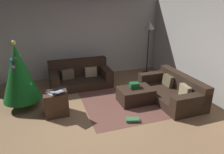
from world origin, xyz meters
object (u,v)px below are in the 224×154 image
couch_left (80,76)px  side_table (56,103)px  gift_box (134,85)px  christmas_tree (19,73)px  book_stack (133,120)px  corner_lamp (149,30)px  laptop (56,91)px  ottoman (135,95)px  tv_remote (132,89)px  couch_right (173,91)px

couch_left → side_table: bearing=61.2°
gift_box → christmas_tree: 2.78m
book_stack → corner_lamp: (1.75, 2.72, 1.49)m
laptop → ottoman: bearing=0.6°
gift_box → laptop: (-1.92, -0.08, 0.16)m
gift_box → side_table: (-1.95, -0.03, -0.17)m
christmas_tree → side_table: 1.13m
side_table → laptop: laptop is taller
ottoman → book_stack: ottoman is taller
couch_left → christmas_tree: christmas_tree is taller
ottoman → gift_box: 0.26m
side_table → book_stack: side_table is taller
tv_remote → couch_right: bearing=-5.1°
ottoman → christmas_tree: christmas_tree is taller
book_stack → corner_lamp: size_ratio=0.19×
couch_right → christmas_tree: (-3.70, 0.80, 0.64)m
couch_right → laptop: laptop is taller
couch_left → ottoman: bearing=124.7°
couch_left → laptop: couch_left is taller
gift_box → laptop: laptop is taller
book_stack → tv_remote: bearing=68.3°
ottoman → book_stack: bearing=-117.7°
couch_left → gift_box: (1.11, -1.53, 0.16)m
ottoman → christmas_tree: size_ratio=0.51×
tv_remote → book_stack: 0.92m
gift_box → laptop: 1.93m
ottoman → laptop: bearing=-179.4°
corner_lamp → ottoman: bearing=-124.8°
tv_remote → laptop: (-1.82, 0.00, 0.22)m
couch_left → book_stack: (0.70, -2.41, -0.24)m
gift_box → side_table: size_ratio=0.42×
tv_remote → side_table: side_table is taller
couch_right → couch_left: bearing=49.9°
gift_box → corner_lamp: bearing=54.0°
couch_left → couch_right: bearing=139.7°
couch_left → tv_remote: couch_left is taller
book_stack → side_table: bearing=150.9°
laptop → corner_lamp: (3.26, 1.92, 0.92)m
ottoman → tv_remote: (-0.11, -0.02, 0.20)m
tv_remote → christmas_tree: christmas_tree is taller
christmas_tree → tv_remote: bearing=-14.1°
gift_box → tv_remote: 0.14m
couch_left → couch_right: (2.13, -1.77, -0.03)m
ottoman → side_table: side_table is taller
gift_box → tv_remote: (-0.10, -0.09, -0.06)m
christmas_tree → laptop: bearing=-40.2°
tv_remote → book_stack: (-0.32, -0.79, -0.35)m
couch_left → ottoman: couch_left is taller
ottoman → corner_lamp: bearing=55.2°
side_table → corner_lamp: bearing=29.6°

